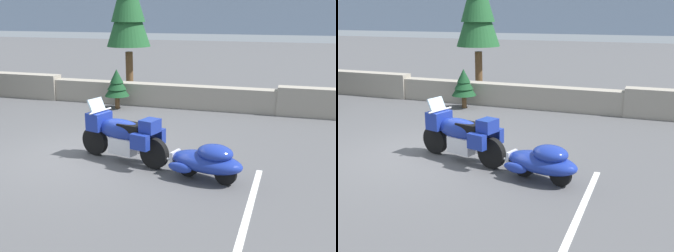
# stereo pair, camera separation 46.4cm
# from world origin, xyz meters

# --- Properties ---
(ground_plane) EXTENTS (80.00, 80.00, 0.00)m
(ground_plane) POSITION_xyz_m (0.00, 0.00, 0.00)
(ground_plane) COLOR #4C4C4F
(stone_guard_wall) EXTENTS (24.00, 0.61, 0.92)m
(stone_guard_wall) POSITION_xyz_m (-0.12, 5.54, 0.44)
(stone_guard_wall) COLOR gray
(stone_guard_wall) RESTS_ON ground
(touring_motorcycle) EXTENTS (2.27, 1.10, 1.33)m
(touring_motorcycle) POSITION_xyz_m (1.02, 0.00, 0.62)
(touring_motorcycle) COLOR black
(touring_motorcycle) RESTS_ON ground
(car_shaped_trailer) EXTENTS (2.22, 1.08, 0.76)m
(car_shaped_trailer) POSITION_xyz_m (3.01, -0.54, 0.41)
(car_shaped_trailer) COLOR black
(car_shaped_trailer) RESTS_ON ground
(pine_tree_tall) EXTENTS (1.74, 1.74, 5.74)m
(pine_tree_tall) POSITION_xyz_m (-1.98, 7.65, 3.59)
(pine_tree_tall) COLOR brown
(pine_tree_tall) RESTS_ON ground
(pine_sapling_near) EXTENTS (0.84, 0.84, 1.35)m
(pine_sapling_near) POSITION_xyz_m (-1.26, 4.77, 0.84)
(pine_sapling_near) COLOR brown
(pine_sapling_near) RESTS_ON ground
(parking_stripe_marker) EXTENTS (0.12, 3.60, 0.01)m
(parking_stripe_marker) POSITION_xyz_m (3.96, -1.50, 0.00)
(parking_stripe_marker) COLOR silver
(parking_stripe_marker) RESTS_ON ground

